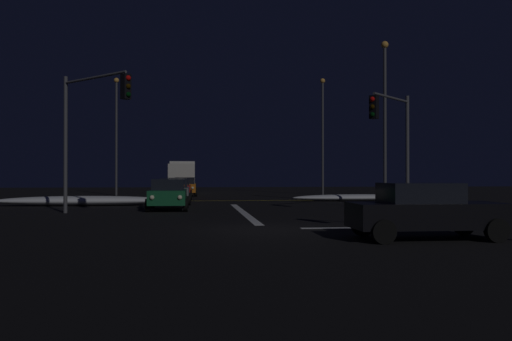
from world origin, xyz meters
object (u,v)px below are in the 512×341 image
object	(u,v)px
sedan_black_crossing	(425,211)
streetlamp_right_near	(385,111)
sedan_orange	(185,186)
streetlamp_left_far	(116,128)
box_truck	(182,176)
sedan_red	(178,188)
streetlamp_right_far	(323,129)
sedan_green	(168,194)
traffic_signal_nw	(89,116)
sedan_gray	(174,191)
traffic_signal_ne	(393,129)

from	to	relation	value
sedan_black_crossing	streetlamp_right_near	distance (m)	18.23
sedan_orange	streetlamp_left_far	distance (m)	7.75
box_truck	streetlamp_right_near	bearing A→B (deg)	-60.57
sedan_red	streetlamp_right_far	bearing A→B (deg)	30.07
sedan_green	traffic_signal_nw	world-z (taller)	traffic_signal_nw
sedan_gray	sedan_black_crossing	xyz separation A→B (m)	(7.66, -19.05, 0.00)
sedan_gray	box_truck	world-z (taller)	box_truck
sedan_orange	box_truck	xyz separation A→B (m)	(-0.39, 7.39, 0.91)
streetlamp_right_far	streetlamp_left_far	xyz separation A→B (m)	(-18.02, 0.00, -0.15)
traffic_signal_nw	sedan_green	bearing A→B (deg)	44.44
sedan_red	traffic_signal_nw	bearing A→B (deg)	-102.64
sedan_green	sedan_orange	distance (m)	18.16
streetlamp_right_near	streetlamp_left_far	size ratio (longest dim) A/B	0.97
sedan_orange	streetlamp_left_far	world-z (taller)	streetlamp_left_far
streetlamp_left_far	sedan_red	bearing A→B (deg)	-53.07
streetlamp_right_far	traffic_signal_nw	bearing A→B (deg)	-125.33
sedan_red	sedan_black_crossing	bearing A→B (deg)	-73.39
traffic_signal_ne	streetlamp_left_far	xyz separation A→B (m)	(-16.15, 22.36, 1.79)
streetlamp_right_near	sedan_orange	bearing A→B (deg)	129.28
sedan_red	traffic_signal_nw	size ratio (longest dim) A/B	0.68
traffic_signal_nw	streetlamp_left_far	distance (m)	22.67
traffic_signal_ne	streetlamp_right_far	size ratio (longest dim) A/B	0.55
traffic_signal_ne	traffic_signal_nw	xyz separation A→B (m)	(-14.12, -0.18, 0.47)
box_truck	traffic_signal_ne	size ratio (longest dim) A/B	1.44
traffic_signal_ne	streetlamp_right_far	world-z (taller)	streetlamp_right_far
sedan_red	sedan_black_crossing	distance (m)	26.73
sedan_orange	traffic_signal_ne	xyz separation A→B (m)	(10.30, -21.24, 3.16)
sedan_black_crossing	traffic_signal_nw	size ratio (longest dim) A/B	0.68
sedan_gray	sedan_green	bearing A→B (deg)	-90.89
sedan_black_crossing	traffic_signal_nw	xyz separation A→B (m)	(-11.07, 10.35, 3.63)
sedan_black_crossing	box_truck	bearing A→B (deg)	101.05
sedan_gray	streetlamp_left_far	distance (m)	15.67
sedan_gray	sedan_red	xyz separation A→B (m)	(0.02, 6.57, 0.00)
sedan_black_crossing	streetlamp_left_far	size ratio (longest dim) A/B	0.43
sedan_gray	streetlamp_right_far	size ratio (longest dim) A/B	0.42
sedan_red	sedan_black_crossing	xyz separation A→B (m)	(7.64, -25.62, 0.00)
sedan_gray	streetlamp_right_far	world-z (taller)	streetlamp_right_far
sedan_gray	sedan_black_crossing	size ratio (longest dim) A/B	1.00
sedan_green	streetlamp_left_far	distance (m)	20.62
sedan_black_crossing	traffic_signal_nw	world-z (taller)	traffic_signal_nw
box_truck	sedan_red	bearing A→B (deg)	-89.99
sedan_black_crossing	sedan_orange	bearing A→B (deg)	102.87
sedan_orange	streetlamp_left_far	bearing A→B (deg)	169.10
sedan_orange	traffic_signal_nw	world-z (taller)	traffic_signal_nw
sedan_green	sedan_orange	xyz separation A→B (m)	(0.49, 18.16, 0.00)
sedan_orange	streetlamp_right_near	xyz separation A→B (m)	(12.17, -14.87, 4.80)
sedan_gray	traffic_signal_nw	xyz separation A→B (m)	(-3.40, -8.70, 3.63)
traffic_signal_ne	streetlamp_left_far	size ratio (longest dim) A/B	0.57
traffic_signal_nw	sedan_orange	bearing A→B (deg)	79.90
traffic_signal_nw	box_truck	bearing A→B (deg)	83.22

